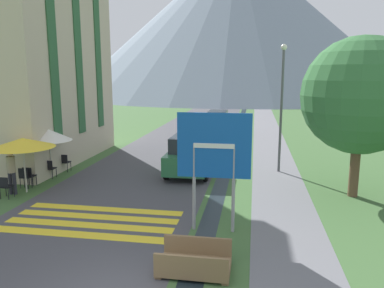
% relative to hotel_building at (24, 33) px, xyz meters
% --- Properties ---
extents(ground_plane, '(160.00, 160.00, 0.00)m').
position_rel_hotel_building_xyz_m(ground_plane, '(9.40, 8.00, -6.69)').
color(ground_plane, '#3D6033').
extents(road, '(6.40, 60.00, 0.01)m').
position_rel_hotel_building_xyz_m(road, '(6.90, 18.00, -6.69)').
color(road, '#424247').
rests_on(road, ground_plane).
extents(footpath, '(2.20, 60.00, 0.01)m').
position_rel_hotel_building_xyz_m(footpath, '(13.00, 18.00, -6.69)').
color(footpath, slate).
rests_on(footpath, ground_plane).
extents(drainage_channel, '(0.60, 60.00, 0.00)m').
position_rel_hotel_building_xyz_m(drainage_channel, '(10.60, 18.00, -6.69)').
color(drainage_channel, black).
rests_on(drainage_channel, ground_plane).
extents(crosswalk_marking, '(5.44, 2.54, 0.01)m').
position_rel_hotel_building_xyz_m(crosswalk_marking, '(6.90, -7.76, -6.69)').
color(crosswalk_marking, yellow).
rests_on(crosswalk_marking, ground_plane).
extents(mountain_distant, '(73.07, 73.07, 32.17)m').
position_rel_hotel_building_xyz_m(mountain_distant, '(7.38, 67.70, 9.39)').
color(mountain_distant, gray).
rests_on(mountain_distant, ground_plane).
extents(hotel_building, '(6.34, 9.50, 12.50)m').
position_rel_hotel_building_xyz_m(hotel_building, '(0.00, 0.00, 0.00)').
color(hotel_building, '#BCAD93').
rests_on(hotel_building, ground_plane).
extents(road_sign, '(2.15, 0.11, 3.54)m').
position_rel_hotel_building_xyz_m(road_sign, '(10.77, -7.86, -4.36)').
color(road_sign, gray).
rests_on(road_sign, ground_plane).
extents(footbridge, '(1.70, 1.10, 0.65)m').
position_rel_hotel_building_xyz_m(footbridge, '(10.60, -10.29, -6.47)').
color(footbridge, brown).
rests_on(footbridge, ground_plane).
extents(parked_car_near, '(1.95, 4.09, 1.82)m').
position_rel_hotel_building_xyz_m(parked_car_near, '(9.00, -1.47, -5.78)').
color(parked_car_near, '#28663D').
rests_on(parked_car_near, ground_plane).
extents(parked_car_far, '(1.71, 4.23, 1.82)m').
position_rel_hotel_building_xyz_m(parked_car_far, '(9.12, 10.47, -5.78)').
color(parked_car_far, silver).
rests_on(parked_car_far, ground_plane).
extents(cafe_chair_nearest, '(0.40, 0.40, 0.85)m').
position_rel_hotel_building_xyz_m(cafe_chair_nearest, '(2.76, -6.24, -6.18)').
color(cafe_chair_nearest, black).
rests_on(cafe_chair_nearest, ground_plane).
extents(cafe_chair_near_right, '(0.40, 0.40, 0.85)m').
position_rel_hotel_building_xyz_m(cafe_chair_near_right, '(2.77, -4.75, -6.18)').
color(cafe_chair_near_right, black).
rests_on(cafe_chair_near_right, ground_plane).
extents(cafe_chair_near_left, '(0.40, 0.40, 0.85)m').
position_rel_hotel_building_xyz_m(cafe_chair_near_left, '(2.70, -4.91, -6.18)').
color(cafe_chair_near_left, black).
rests_on(cafe_chair_near_left, ground_plane).
extents(cafe_chair_far_left, '(0.40, 0.40, 0.85)m').
position_rel_hotel_building_xyz_m(cafe_chair_far_left, '(3.01, -2.20, -6.18)').
color(cafe_chair_far_left, black).
rests_on(cafe_chair_far_left, ground_plane).
extents(cafe_chair_middle, '(0.40, 0.40, 0.85)m').
position_rel_hotel_building_xyz_m(cafe_chair_middle, '(2.94, -3.44, -6.18)').
color(cafe_chair_middle, black).
rests_on(cafe_chair_middle, ground_plane).
extents(cafe_umbrella_front_yellow, '(2.44, 2.44, 2.18)m').
position_rel_hotel_building_xyz_m(cafe_umbrella_front_yellow, '(3.06, -5.40, -4.70)').
color(cafe_umbrella_front_yellow, '#B7B2A8').
rests_on(cafe_umbrella_front_yellow, ground_plane).
extents(cafe_umbrella_middle_white, '(1.99, 1.99, 2.21)m').
position_rel_hotel_building_xyz_m(cafe_umbrella_middle_white, '(2.93, -3.27, -4.74)').
color(cafe_umbrella_middle_white, '#B7B2A8').
rests_on(cafe_umbrella_middle_white, ground_plane).
extents(person_standing_terrace, '(0.32, 0.32, 1.72)m').
position_rel_hotel_building_xyz_m(person_standing_terrace, '(2.70, -5.72, -5.70)').
color(person_standing_terrace, '#282833').
rests_on(person_standing_terrace, ground_plane).
extents(person_seated_near, '(0.32, 0.32, 1.26)m').
position_rel_hotel_building_xyz_m(person_seated_near, '(2.42, -4.16, -5.99)').
color(person_seated_near, '#282833').
rests_on(person_seated_near, ground_plane).
extents(streetlamp, '(0.28, 0.28, 5.95)m').
position_rel_hotel_building_xyz_m(streetlamp, '(13.13, -0.46, -3.22)').
color(streetlamp, '#515156').
rests_on(streetlamp, ground_plane).
extents(tree_by_path, '(4.32, 4.32, 6.00)m').
position_rel_hotel_building_xyz_m(tree_by_path, '(15.71, -3.76, -2.86)').
color(tree_by_path, brown).
rests_on(tree_by_path, ground_plane).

